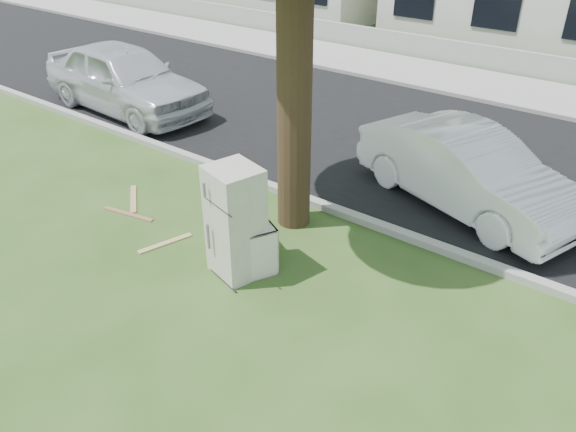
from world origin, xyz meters
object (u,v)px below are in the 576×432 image
Objects in this scene: fridge at (236,222)px; car_left at (125,78)px; cabinet at (247,241)px; car_center at (467,170)px.

car_left is (-6.72, 3.45, -0.02)m from fridge.
cabinet is 4.09m from car_center.
fridge is at bearing -114.07° from car_left.
car_center is 0.87× the size of car_left.
car_left is (-8.56, -0.42, 0.13)m from car_center.
fridge is at bearing 173.83° from car_center.
car_left is at bearing -177.98° from cabinet.
car_center is at bearing 90.24° from cabinet.
car_left is (-6.69, 3.20, 0.44)m from cabinet.
fridge is 0.35× the size of car_left.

